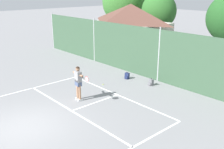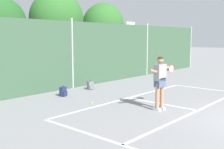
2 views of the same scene
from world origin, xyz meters
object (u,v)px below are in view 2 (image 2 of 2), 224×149
tennis_ball (92,103)px  backpack_grey (90,86)px  basketball_hoop (130,40)px  tennis_player (160,78)px  backpack_navy (63,92)px

tennis_ball → backpack_grey: bearing=46.6°
basketball_hoop → backpack_grey: basketball_hoop is taller
basketball_hoop → backpack_grey: size_ratio=7.67×
tennis_player → backpack_grey: size_ratio=4.01×
tennis_ball → backpack_navy: backpack_navy is taller
tennis_ball → basketball_hoop: bearing=28.6°
tennis_player → backpack_grey: bearing=76.4°
basketball_hoop → backpack_grey: bearing=-159.6°
backpack_navy → backpack_grey: size_ratio=1.00×
backpack_navy → backpack_grey: 1.85m
tennis_player → backpack_navy: size_ratio=4.01×
basketball_hoop → backpack_navy: (-7.82, -2.46, -2.12)m
tennis_player → tennis_ball: bearing=110.8°
tennis_player → basketball_hoop: bearing=43.7°
tennis_ball → tennis_player: bearing=-69.2°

